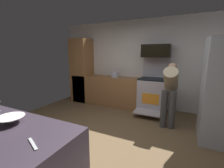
{
  "coord_description": "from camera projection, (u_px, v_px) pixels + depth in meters",
  "views": [
    {
      "loc": [
        1.29,
        -2.25,
        1.62
      ],
      "look_at": [
        0.06,
        0.3,
        1.05
      ],
      "focal_mm": 24.29,
      "sensor_mm": 36.0,
      "label": 1
    }
  ],
  "objects": [
    {
      "name": "ground_plane",
      "position": [
        102.0,
        142.0,
        2.86
      ],
      "size": [
        5.2,
        4.8,
        0.02
      ],
      "primitive_type": "cube",
      "color": "brown"
    },
    {
      "name": "mixing_bowl_small",
      "position": [
        11.0,
        120.0,
        1.58
      ],
      "size": [
        0.28,
        0.28,
        0.08
      ],
      "primitive_type": "cone",
      "rotation": [
        3.14,
        0.0,
        0.0
      ],
      "color": "white",
      "rests_on": "counter_island"
    },
    {
      "name": "knife_chef",
      "position": [
        33.0,
        144.0,
        1.22
      ],
      "size": [
        0.2,
        0.11,
        0.01
      ],
      "primitive_type": "cube",
      "rotation": [
        0.0,
        0.0,
        5.87
      ],
      "color": "#B7BABF",
      "rests_on": "counter_island"
    },
    {
      "name": "person_cook",
      "position": [
        170.0,
        89.0,
        3.37
      ],
      "size": [
        0.31,
        0.67,
        1.41
      ],
      "color": "#424242",
      "rests_on": "ground"
    },
    {
      "name": "lower_cabinet_run",
      "position": [
        108.0,
        90.0,
        4.9
      ],
      "size": [
        2.4,
        0.6,
        0.9
      ],
      "primitive_type": "cube",
      "color": "#91623A",
      "rests_on": "ground"
    },
    {
      "name": "microwave",
      "position": [
        156.0,
        51.0,
        4.11
      ],
      "size": [
        0.74,
        0.38,
        0.34
      ],
      "primitive_type": "cube",
      "color": "black",
      "rests_on": "oven_range"
    },
    {
      "name": "stock_pot",
      "position": [
        115.0,
        74.0,
        4.69
      ],
      "size": [
        0.23,
        0.23,
        0.19
      ],
      "primitive_type": "cylinder",
      "color": "#B0B6C9",
      "rests_on": "lower_cabinet_run"
    },
    {
      "name": "wall_back",
      "position": [
        139.0,
        64.0,
        4.67
      ],
      "size": [
        5.2,
        0.12,
        2.6
      ],
      "primitive_type": "cube",
      "color": "silver",
      "rests_on": "ground"
    },
    {
      "name": "oven_range",
      "position": [
        153.0,
        94.0,
        4.26
      ],
      "size": [
        0.76,
        1.03,
        1.52
      ],
      "color": "#B6B0BA",
      "rests_on": "ground"
    },
    {
      "name": "cabinet_column",
      "position": [
        82.0,
        71.0,
        5.21
      ],
      "size": [
        0.6,
        0.6,
        2.1
      ],
      "primitive_type": "cube",
      "color": "#91623A",
      "rests_on": "ground"
    }
  ]
}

